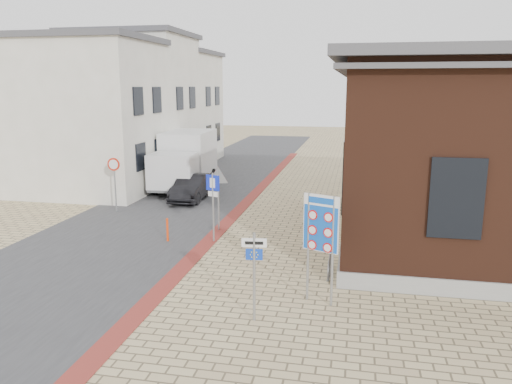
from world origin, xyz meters
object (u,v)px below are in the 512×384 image
Objects in this scene: box_truck at (185,160)px; essen_sign at (254,264)px; border_sign at (321,226)px; parking_sign at (213,195)px; sedan at (192,187)px; bollard at (167,230)px.

essen_sign is (7.21, -15.42, -0.16)m from box_truck.
border_sign is 6.32m from parking_sign.
box_truck is (-1.32, 2.81, 1.00)m from sedan.
border_sign is 1.14× the size of parking_sign.
box_truck reaches higher than essen_sign.
bollard is at bearing 121.30° from essen_sign.
border_sign is at bearing -61.63° from box_truck.
border_sign is at bearing -58.47° from sedan.
border_sign is (7.39, -11.23, 1.50)m from sedan.
box_truck reaches higher than border_sign.
bollard is at bearing 166.76° from border_sign.
sedan is 13.95m from essen_sign.
box_truck is at bearing 113.31° from sedan.
sedan is 1.50× the size of parking_sign.
sedan is 1.32× the size of border_sign.
essen_sign is at bearing -115.00° from border_sign.
bollard is (-6.00, 4.27, -1.70)m from border_sign.
box_truck is 2.37× the size of parking_sign.
border_sign reaches higher than essen_sign.
parking_sign reaches higher than bollard.
essen_sign is at bearing -66.79° from sedan.
sedan is 4.36× the size of bollard.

